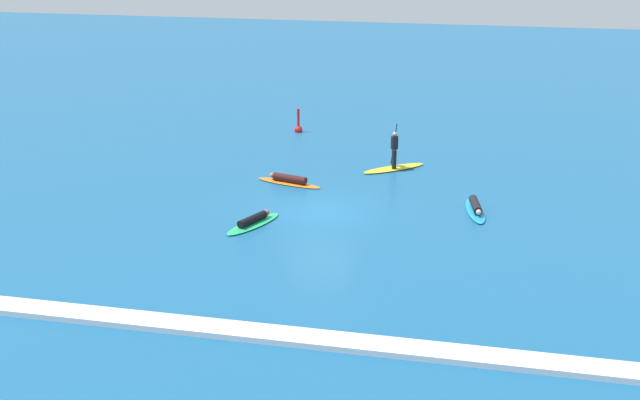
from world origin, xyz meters
The scene contains 7 objects.
ground_plane centered at (0.00, 0.00, 0.00)m, with size 120.00×120.00×0.00m, color #195684.
surfer_on_blue_board centered at (6.06, 1.35, 0.16)m, with size 1.21×3.09×0.44m.
surfer_on_green_board centered at (-2.17, -1.98, 0.13)m, with size 1.85×3.02×0.39m.
surfer_on_orange_board centered at (-2.13, 3.27, 0.16)m, with size 3.19×1.48×0.42m.
surfer_on_yellow_board centered at (2.08, 6.47, 0.40)m, with size 2.97×2.72×2.14m.
marker_buoy centered at (-3.93, 12.29, 0.23)m, with size 0.44×0.44×1.40m.
wave_crest centered at (0.00, -10.51, 0.09)m, with size 24.74×0.90×0.18m, color white.
Camera 1 is at (6.85, -30.89, 11.41)m, focal length 47.28 mm.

